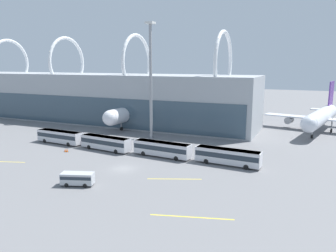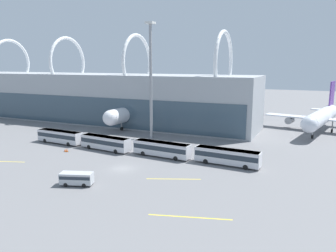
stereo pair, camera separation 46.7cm
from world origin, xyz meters
name	(u,v)px [view 2 (the right image)]	position (x,y,z in m)	size (l,w,h in m)	color
ground_plane	(123,168)	(0.00, 0.00, 0.00)	(440.00, 440.00, 0.00)	slate
terminal_building	(70,95)	(-49.65, 42.99, 8.71)	(136.43, 21.08, 29.62)	#9EA3A8
airliner_at_gate_near	(143,111)	(-19.19, 43.32, 4.65)	(35.81, 37.50, 14.70)	white
airliner_at_gate_far	(322,117)	(35.27, 54.21, 4.64)	(33.64, 34.45, 14.47)	silver
shuttle_bus_0	(60,136)	(-25.60, 10.95, 1.92)	(13.29, 3.47, 3.26)	silver
shuttle_bus_1	(105,142)	(-11.12, 10.17, 1.92)	(13.36, 4.06, 3.26)	silver
shuttle_bus_2	(162,148)	(3.37, 10.54, 1.92)	(13.32, 3.69, 3.26)	silver
shuttle_bus_3	(227,156)	(17.86, 10.54, 1.92)	(13.29, 3.51, 3.26)	silver
service_van_foreground	(77,178)	(-2.26, -10.73, 1.28)	(5.75, 3.70, 2.16)	#B2B7BC
floodlight_mast	(151,75)	(-7.32, 26.35, 17.10)	(2.22, 2.22, 30.67)	gray
lane_stripe_1	(174,179)	(11.33, -1.35, 0.00)	(9.61, 0.25, 0.01)	yellow
lane_stripe_2	(190,217)	(19.12, -13.87, 0.00)	(11.16, 0.25, 0.01)	yellow
traffic_cone_0	(65,150)	(-18.84, 5.14, 0.34)	(0.60, 0.60, 0.69)	black
traffic_cone_1	(67,150)	(-18.35, 5.21, 0.40)	(0.54, 0.54, 0.82)	black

